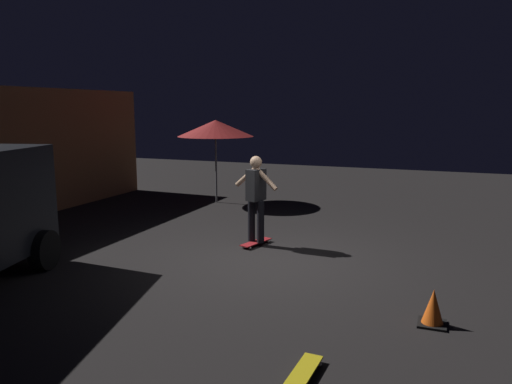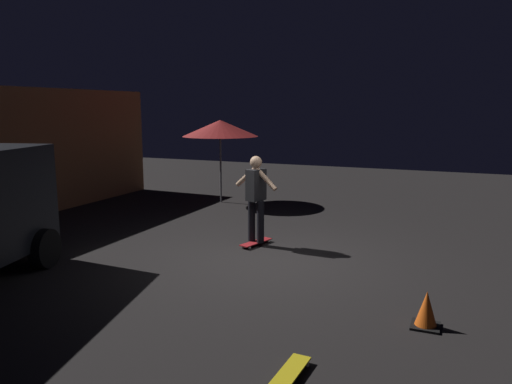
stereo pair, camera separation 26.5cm
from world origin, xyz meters
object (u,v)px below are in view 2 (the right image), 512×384
at_px(skateboard_ridden, 256,242).
at_px(traffic_cone, 426,311).
at_px(skateboard_spare, 288,374).
at_px(patio_umbrella, 220,128).
at_px(skater, 256,193).

relative_size(skateboard_ridden, traffic_cone, 1.75).
bearing_deg(skateboard_spare, patio_umbrella, 31.03).
relative_size(patio_umbrella, skateboard_ridden, 2.86).
relative_size(patio_umbrella, traffic_cone, 5.00).
distance_m(patio_umbrella, skateboard_spare, 9.52).
height_order(skater, traffic_cone, skater).
relative_size(skateboard_ridden, skateboard_spare, 1.02).
bearing_deg(patio_umbrella, skateboard_spare, -148.97).
bearing_deg(skateboard_spare, skater, 26.77).
bearing_deg(skater, patio_umbrella, 35.56).
height_order(patio_umbrella, skateboard_ridden, patio_umbrella).
bearing_deg(skateboard_spare, traffic_cone, -33.26).
relative_size(skateboard_ridden, skater, 0.48).
relative_size(skater, traffic_cone, 3.63).
distance_m(skateboard_spare, skater, 4.91).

